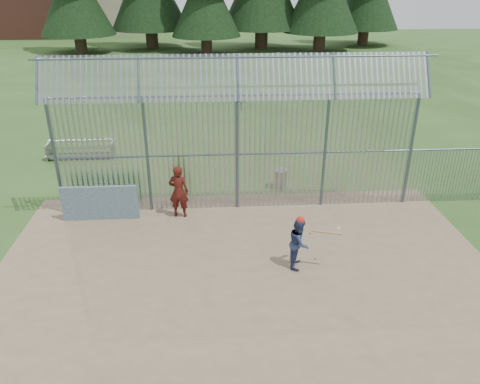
{
  "coord_description": "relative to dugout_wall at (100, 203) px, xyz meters",
  "views": [
    {
      "loc": [
        -0.88,
        -11.26,
        7.53
      ],
      "look_at": [
        0.0,
        2.0,
        1.3
      ],
      "focal_mm": 35.0,
      "sensor_mm": 36.0,
      "label": 1
    }
  ],
  "objects": [
    {
      "name": "dirt_infield",
      "position": [
        4.6,
        -3.4,
        -0.61
      ],
      "size": [
        14.0,
        10.0,
        0.02
      ],
      "primitive_type": "cube",
      "color": "#756047",
      "rests_on": "ground"
    },
    {
      "name": "backstop_fence",
      "position": [
        6.41,
        0.53,
        1.74
      ],
      "size": [
        20.09,
        0.81,
        5.3
      ],
      "color": "#47566B",
      "rests_on": "ground"
    },
    {
      "name": "bleacher",
      "position": [
        -2.08,
        6.02,
        -0.21
      ],
      "size": [
        3.0,
        0.95,
        0.72
      ],
      "color": "slate",
      "rests_on": "ground"
    },
    {
      "name": "trash_can",
      "position": [
        6.35,
        2.18,
        -0.24
      ],
      "size": [
        0.56,
        0.56,
        0.82
      ],
      "color": "gray",
      "rests_on": "ground"
    },
    {
      "name": "batting_gear",
      "position": [
        6.29,
        -3.2,
        0.75
      ],
      "size": [
        1.23,
        0.42,
        0.47
      ],
      "color": "red",
      "rests_on": "ground"
    },
    {
      "name": "onlooker",
      "position": [
        2.61,
        0.07,
        0.31
      ],
      "size": [
        0.73,
        0.55,
        1.82
      ],
      "primitive_type": "imported",
      "rotation": [
        0.0,
        0.0,
        2.97
      ],
      "color": "maroon",
      "rests_on": "dirt_infield"
    },
    {
      "name": "bg_kid_seated",
      "position": [
        5.6,
        13.67,
        -0.17
      ],
      "size": [
        0.55,
        0.5,
        0.9
      ],
      "primitive_type": "imported",
      "rotation": [
        0.0,
        0.0,
        2.48
      ],
      "color": "slate",
      "rests_on": "ground"
    },
    {
      "name": "dugout_wall",
      "position": [
        0.0,
        0.0,
        0.0
      ],
      "size": [
        2.5,
        0.12,
        1.2
      ],
      "primitive_type": "cube",
      "color": "#38566B",
      "rests_on": "dirt_infield"
    },
    {
      "name": "distant_buildings",
      "position": [
        -18.58,
        53.59,
        2.98
      ],
      "size": [
        26.5,
        10.5,
        8.0
      ],
      "color": "brown",
      "rests_on": "ground"
    },
    {
      "name": "batter",
      "position": [
        6.09,
        -3.16,
        0.13
      ],
      "size": [
        0.73,
        0.84,
        1.46
      ],
      "primitive_type": "imported",
      "rotation": [
        0.0,
        0.0,
        1.28
      ],
      "color": "navy",
      "rests_on": "dirt_infield"
    },
    {
      "name": "ground",
      "position": [
        4.6,
        -2.9,
        -0.62
      ],
      "size": [
        120.0,
        120.0,
        0.0
      ],
      "primitive_type": "plane",
      "color": "#2D511E",
      "rests_on": "ground"
    }
  ]
}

